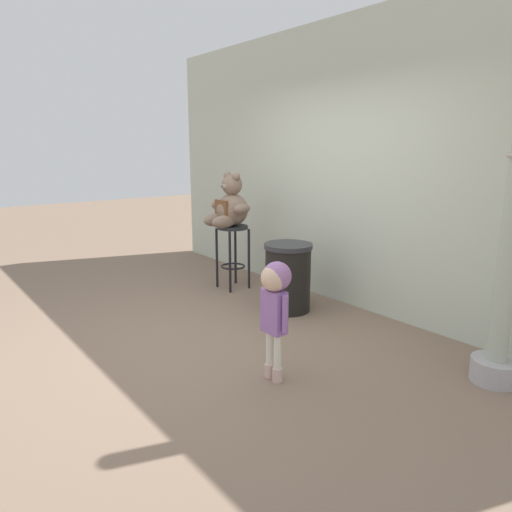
{
  "coord_description": "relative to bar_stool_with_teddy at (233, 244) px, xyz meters",
  "views": [
    {
      "loc": [
        3.47,
        -2.09,
        1.74
      ],
      "look_at": [
        -0.09,
        0.71,
        0.68
      ],
      "focal_mm": 32.63,
      "sensor_mm": 36.0,
      "label": 1
    }
  ],
  "objects": [
    {
      "name": "ground_plane",
      "position": [
        1.16,
        -1.19,
        -0.57
      ],
      "size": [
        24.0,
        24.0,
        0.0
      ],
      "primitive_type": "plane",
      "color": "#7F6754"
    },
    {
      "name": "building_wall",
      "position": [
        1.16,
        0.81,
        0.98
      ],
      "size": [
        6.55,
        0.3,
        3.08
      ],
      "primitive_type": "cube",
      "color": "beige",
      "rests_on": "ground_plane"
    },
    {
      "name": "bar_stool_with_teddy",
      "position": [
        0.0,
        0.0,
        0.0
      ],
      "size": [
        0.38,
        0.38,
        0.8
      ],
      "color": "#24262A",
      "rests_on": "ground_plane"
    },
    {
      "name": "teddy_bear",
      "position": [
        0.0,
        -0.03,
        0.47
      ],
      "size": [
        0.61,
        0.55,
        0.65
      ],
      "color": "#806957",
      "rests_on": "bar_stool_with_teddy"
    },
    {
      "name": "child_walking",
      "position": [
        2.15,
        -1.14,
        0.11
      ],
      "size": [
        0.29,
        0.23,
        0.93
      ],
      "rotation": [
        0.0,
        0.0,
        -2.49
      ],
      "color": "beige",
      "rests_on": "ground_plane"
    },
    {
      "name": "trash_bin",
      "position": [
        1.05,
        -0.01,
        -0.19
      ],
      "size": [
        0.52,
        0.52,
        0.74
      ],
      "color": "black",
      "rests_on": "ground_plane"
    },
    {
      "name": "lamppost",
      "position": [
        3.21,
        0.15,
        0.6
      ],
      "size": [
        0.35,
        0.35,
        2.92
      ],
      "color": "#A7A3A4",
      "rests_on": "ground_plane"
    }
  ]
}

